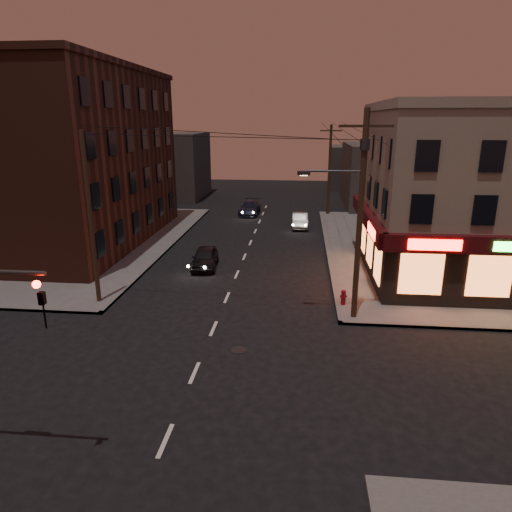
# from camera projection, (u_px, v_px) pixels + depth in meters

# --- Properties ---
(ground) EXTENTS (120.00, 120.00, 0.00)m
(ground) POSITION_uv_depth(u_px,v_px,m) (195.00, 373.00, 18.06)
(ground) COLOR black
(ground) RESTS_ON ground
(sidewalk_ne) EXTENTS (24.00, 28.00, 0.15)m
(sidewalk_ne) POSITION_uv_depth(u_px,v_px,m) (485.00, 251.00, 34.44)
(sidewalk_ne) COLOR #514F4C
(sidewalk_ne) RESTS_ON ground
(sidewalk_nw) EXTENTS (24.00, 28.00, 0.15)m
(sidewalk_nw) POSITION_uv_depth(u_px,v_px,m) (34.00, 239.00, 37.86)
(sidewalk_nw) COLOR #514F4C
(sidewalk_nw) RESTS_ON ground
(pizza_building) EXTENTS (15.85, 12.85, 10.50)m
(pizza_building) POSITION_uv_depth(u_px,v_px,m) (497.00, 193.00, 27.81)
(pizza_building) COLOR gray
(pizza_building) RESTS_ON sidewalk_ne
(brick_apartment) EXTENTS (12.00, 20.00, 13.00)m
(brick_apartment) POSITION_uv_depth(u_px,v_px,m) (65.00, 159.00, 35.64)
(brick_apartment) COLOR #482117
(brick_apartment) RESTS_ON sidewalk_nw
(bg_building_ne_a) EXTENTS (10.00, 12.00, 7.00)m
(bg_building_ne_a) POSITION_uv_depth(u_px,v_px,m) (390.00, 175.00, 51.94)
(bg_building_ne_a) COLOR #3F3D3A
(bg_building_ne_a) RESTS_ON ground
(bg_building_nw) EXTENTS (9.00, 10.00, 8.00)m
(bg_building_nw) POSITION_uv_depth(u_px,v_px,m) (168.00, 165.00, 58.18)
(bg_building_nw) COLOR #3F3D3A
(bg_building_nw) RESTS_ON ground
(bg_building_ne_b) EXTENTS (8.00, 8.00, 6.00)m
(bg_building_ne_b) POSITION_uv_depth(u_px,v_px,m) (358.00, 167.00, 65.61)
(bg_building_ne_b) COLOR #3F3D3A
(bg_building_ne_b) RESTS_ON ground
(utility_pole_main) EXTENTS (4.20, 0.44, 10.00)m
(utility_pole_main) POSITION_uv_depth(u_px,v_px,m) (358.00, 206.00, 21.30)
(utility_pole_main) COLOR #382619
(utility_pole_main) RESTS_ON sidewalk_ne
(utility_pole_far) EXTENTS (0.26, 0.26, 9.00)m
(utility_pole_far) POSITION_uv_depth(u_px,v_px,m) (329.00, 170.00, 46.57)
(utility_pole_far) COLOR #382619
(utility_pole_far) RESTS_ON sidewalk_ne
(utility_pole_west) EXTENTS (0.24, 0.24, 9.00)m
(utility_pole_west) POSITION_uv_depth(u_px,v_px,m) (91.00, 220.00, 23.57)
(utility_pole_west) COLOR #382619
(utility_pole_west) RESTS_ON sidewalk_nw
(sedan_near) EXTENTS (1.92, 4.10, 1.36)m
(sedan_near) POSITION_uv_depth(u_px,v_px,m) (205.00, 258.00, 30.78)
(sedan_near) COLOR black
(sedan_near) RESTS_ON ground
(sedan_mid) EXTENTS (1.50, 4.03, 1.32)m
(sedan_mid) POSITION_uv_depth(u_px,v_px,m) (300.00, 220.00, 42.25)
(sedan_mid) COLOR slate
(sedan_mid) RESTS_ON ground
(sedan_far) EXTENTS (2.05, 4.81, 1.38)m
(sedan_far) POSITION_uv_depth(u_px,v_px,m) (250.00, 208.00, 48.08)
(sedan_far) COLOR #181C30
(sedan_far) RESTS_ON ground
(fire_hydrant) EXTENTS (0.38, 0.38, 0.84)m
(fire_hydrant) POSITION_uv_depth(u_px,v_px,m) (343.00, 296.00, 24.23)
(fire_hydrant) COLOR maroon
(fire_hydrant) RESTS_ON sidewalk_ne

